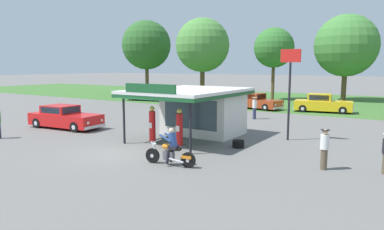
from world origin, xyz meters
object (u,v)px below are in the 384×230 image
parked_car_back_row_right (254,102)px  roadside_pole_sign (290,79)px  gas_pump_offside (179,130)px  bystander_standing_back_lot (324,148)px  featured_classic_sedan (65,118)px  bystander_strolling_foreground (255,107)px  parked_car_back_row_centre_right (322,104)px  motorcycle_with_rider (171,150)px  spare_tire_stack (238,144)px  parked_car_back_row_centre_left (187,99)px  gas_pump_nearside (152,126)px  parked_car_back_row_far_left (147,95)px

parked_car_back_row_right → roadside_pole_sign: size_ratio=1.13×
gas_pump_offside → bystander_standing_back_lot: 7.07m
featured_classic_sedan → bystander_strolling_foreground: bystander_strolling_foreground is taller
gas_pump_offside → parked_car_back_row_centre_right: 18.61m
motorcycle_with_rider → bystander_standing_back_lot: (5.48, 2.82, 0.22)m
gas_pump_offside → bystander_strolling_foreground: size_ratio=1.15×
parked_car_back_row_right → spare_tire_stack: bearing=-69.7°
parked_car_back_row_centre_left → spare_tire_stack: size_ratio=9.41×
motorcycle_with_rider → parked_car_back_row_centre_right: size_ratio=0.44×
roadside_pole_sign → spare_tire_stack: (-1.52, -3.17, -3.21)m
motorcycle_with_rider → parked_car_back_row_right: motorcycle_with_rider is taller
gas_pump_nearside → parked_car_back_row_centre_right: (4.55, 18.40, -0.18)m
parked_car_back_row_centre_left → bystander_strolling_foreground: bearing=-28.7°
parked_car_back_row_far_left → spare_tire_stack: bearing=-40.1°
parked_car_back_row_right → bystander_strolling_foreground: bystander_strolling_foreground is taller
motorcycle_with_rider → bystander_standing_back_lot: size_ratio=1.42×
motorcycle_with_rider → gas_pump_nearside: bearing=138.8°
bystander_strolling_foreground → roadside_pole_sign: (4.71, -6.43, 2.47)m
motorcycle_with_rider → parked_car_back_row_right: 21.19m
gas_pump_offside → parked_car_back_row_centre_right: bearing=81.4°
parked_car_back_row_far_left → spare_tire_stack: (19.89, -16.74, -0.52)m
parked_car_back_row_centre_left → bystander_standing_back_lot: bystander_standing_back_lot is taller
bystander_standing_back_lot → spare_tire_stack: (-4.54, 1.69, -0.70)m
parked_car_back_row_centre_right → bystander_strolling_foreground: bearing=-115.5°
featured_classic_sedan → parked_car_back_row_right: 18.19m
gas_pump_nearside → parked_car_back_row_right: gas_pump_nearside is taller
roadside_pole_sign → bystander_strolling_foreground: bearing=126.2°
parked_car_back_row_centre_right → bystander_standing_back_lot: bearing=-77.0°
parked_car_back_row_centre_left → roadside_pole_sign: roadside_pole_sign is taller
featured_classic_sedan → spare_tire_stack: featured_classic_sedan is taller
parked_car_back_row_centre_left → featured_classic_sedan: bearing=-86.8°
parked_car_back_row_centre_left → parked_car_back_row_far_left: size_ratio=0.99×
bystander_strolling_foreground → roadside_pole_sign: size_ratio=0.34×
gas_pump_nearside → parked_car_back_row_far_left: 24.06m
parked_car_back_row_centre_left → parked_car_back_row_right: 7.26m
parked_car_back_row_centre_left → parked_car_back_row_centre_right: size_ratio=1.08×
parked_car_back_row_right → bystander_standing_back_lot: (10.47, -17.77, 0.19)m
motorcycle_with_rider → roadside_pole_sign: bearing=72.2°
bystander_standing_back_lot → roadside_pole_sign: (-3.01, 4.86, 2.52)m
motorcycle_with_rider → bystander_strolling_foreground: 14.29m
gas_pump_nearside → bystander_standing_back_lot: size_ratio=1.22×
gas_pump_offside → parked_car_back_row_far_left: gas_pump_offside is taller
motorcycle_with_rider → roadside_pole_sign: 8.52m
gas_pump_offside → parked_car_back_row_centre_left: 19.69m
parked_car_back_row_far_left → bystander_strolling_foreground: (16.71, -7.14, 0.23)m
parked_car_back_row_centre_right → motorcycle_with_rider: bearing=-93.2°
parked_car_back_row_right → parked_car_back_row_far_left: (-13.96, 0.66, 0.01)m
bystander_standing_back_lot → spare_tire_stack: bystander_standing_back_lot is taller
motorcycle_with_rider → parked_car_back_row_far_left: bearing=131.7°
spare_tire_stack → roadside_pole_sign: bearing=64.3°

